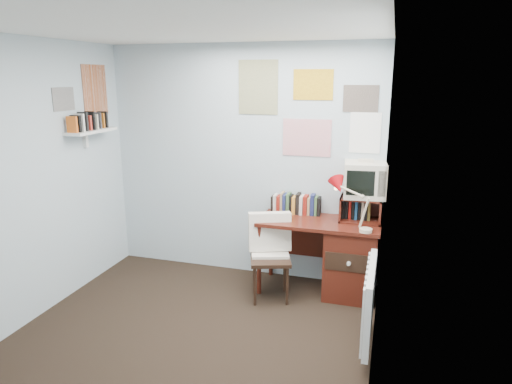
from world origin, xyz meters
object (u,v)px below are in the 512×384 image
desk (345,257)px  wall_shelf (91,131)px  desk_lamp (367,210)px  radiator (370,302)px  crt_tv (365,178)px  desk_chair (270,260)px  tv_riser (361,209)px

desk → wall_shelf: 2.87m
desk_lamp → radiator: size_ratio=0.54×
radiator → wall_shelf: bearing=169.1°
desk_lamp → crt_tv: (-0.05, 0.35, 0.22)m
wall_shelf → desk_chair: bearing=2.3°
desk_lamp → crt_tv: crt_tv is taller
wall_shelf → radiator: bearing=-10.9°
desk → desk_lamp: bearing=-48.7°
desk → desk_lamp: 0.64m
tv_riser → crt_tv: size_ratio=1.01×
desk_chair → desk_lamp: (0.89, 0.09, 0.56)m
tv_riser → desk: bearing=-137.0°
desk_chair → wall_shelf: (-1.87, -0.07, 1.21)m
desk_chair → radiator: 1.17m
desk_lamp → radiator: 0.91m
desk → tv_riser: bearing=43.0°
tv_riser → radiator: (0.17, -1.04, -0.47)m
wall_shelf → desk_lamp: bearing=3.3°
desk_lamp → tv_riser: 0.35m
tv_riser → desk_lamp: bearing=-77.3°
desk_chair → desk_lamp: 1.06m
radiator → wall_shelf: 3.15m
desk_lamp → wall_shelf: bearing=178.2°
desk_chair → wall_shelf: 2.23m
radiator → desk_chair: bearing=147.6°
desk_lamp → crt_tv: 0.42m
desk_chair → crt_tv: crt_tv is taller
desk → desk_chair: size_ratio=1.46×
tv_riser → radiator: 1.15m
tv_riser → crt_tv: crt_tv is taller
crt_tv → radiator: bearing=-88.0°
desk → radiator: desk is taller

